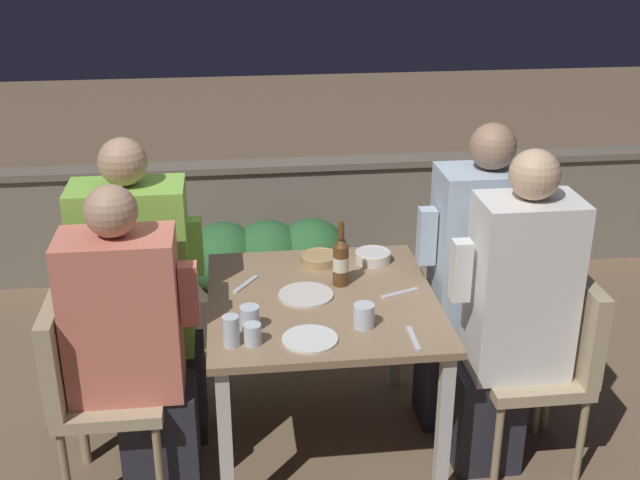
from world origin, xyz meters
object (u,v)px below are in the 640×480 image
chair_left_near (87,378)px  chair_left_far (102,335)px  chair_right_far (513,315)px  beer_bottle (341,261)px  person_coral_top (134,345)px  person_green_blouse (143,297)px  person_white_polo (512,316)px  chair_right_near (552,352)px  person_blue_shirt (475,279)px

chair_left_near → chair_left_far: size_ratio=1.00×
chair_right_far → beer_bottle: beer_bottle is taller
person_coral_top → beer_bottle: 0.89m
person_green_blouse → person_white_polo: 1.49m
chair_left_far → person_green_blouse: size_ratio=0.61×
chair_left_near → person_white_polo: 1.66m
person_coral_top → chair_right_far: person_coral_top is taller
chair_right_near → chair_right_far: same height
chair_right_far → person_white_polo: bearing=-112.3°
person_coral_top → beer_bottle: person_coral_top is taller
person_coral_top → person_blue_shirt: person_blue_shirt is taller
chair_right_near → person_blue_shirt: 0.44m
person_coral_top → person_white_polo: (1.46, -0.03, 0.05)m
person_green_blouse → chair_right_far: (1.58, -0.03, -0.17)m
person_white_polo → chair_left_near: bearing=179.0°
chair_right_near → person_white_polo: 0.26m
beer_bottle → person_green_blouse: bearing=175.7°
chair_left_far → person_white_polo: person_white_polo is taller
person_green_blouse → chair_right_near: (1.64, -0.36, -0.17)m
chair_left_near → chair_right_far: 1.81m
person_blue_shirt → beer_bottle: size_ratio=4.94×
chair_left_near → chair_right_far: same height
person_white_polo → person_blue_shirt: bearing=99.1°
chair_right_near → beer_bottle: 0.93m
person_white_polo → beer_bottle: person_white_polo is taller
person_green_blouse → person_white_polo: (1.45, -0.36, 0.01)m
chair_left_far → person_white_polo: size_ratio=0.61×
chair_right_far → person_blue_shirt: 0.26m
chair_right_near → person_blue_shirt: bearing=126.2°
chair_left_far → beer_bottle: beer_bottle is taller
chair_left_far → person_blue_shirt: 1.59m
chair_left_near → chair_right_near: 1.83m
chair_left_near → chair_right_near: (1.83, -0.03, 0.00)m
person_green_blouse → person_white_polo: size_ratio=1.00×
chair_left_far → beer_bottle: (1.00, -0.06, 0.32)m
chair_left_near → person_coral_top: bearing=0.0°
person_coral_top → person_white_polo: bearing=-1.1°
person_white_polo → chair_right_far: 0.39m
person_coral_top → beer_bottle: (0.82, 0.26, 0.18)m
chair_left_near → person_coral_top: 0.23m
person_coral_top → chair_right_far: (1.59, 0.30, -0.13)m
chair_left_near → person_blue_shirt: (1.60, 0.30, 0.18)m
person_white_polo → person_green_blouse: bearing=166.2°
person_white_polo → beer_bottle: bearing=155.2°
person_coral_top → chair_left_far: 0.39m
chair_right_near → chair_right_far: bearing=99.2°
chair_left_far → chair_right_near: (1.82, -0.36, 0.00)m
person_coral_top → chair_left_far: size_ratio=1.53×
person_blue_shirt → chair_left_far: bearing=178.9°
person_green_blouse → chair_right_far: 1.59m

